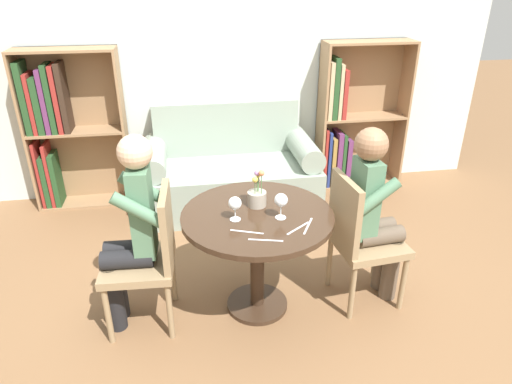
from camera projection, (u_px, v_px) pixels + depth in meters
name	position (u px, v px, depth m)	size (l,w,h in m)	color
ground_plane	(257.00, 305.00, 3.05)	(16.00, 16.00, 0.00)	brown
back_wall	(222.00, 50.00, 4.16)	(5.20, 0.05, 2.70)	silver
round_table	(257.00, 234.00, 2.80)	(0.92, 0.92, 0.70)	#382619
couch	(230.00, 173.00, 4.24)	(1.57, 0.80, 0.92)	gray
bookshelf_left	(63.00, 127.00, 4.07)	(0.85, 0.28, 1.43)	#93704C
bookshelf_right	(349.00, 122.00, 4.51)	(0.85, 0.28, 1.43)	#93704C
chair_left	(150.00, 254.00, 2.72)	(0.44, 0.44, 0.90)	#937A56
chair_right	(359.00, 235.00, 2.90)	(0.46, 0.46, 0.90)	#937A56
person_left	(131.00, 232.00, 2.64)	(0.43, 0.36, 1.24)	black
person_right	(374.00, 213.00, 2.86)	(0.44, 0.37, 1.21)	brown
wine_glass_left	(235.00, 204.00, 2.62)	(0.08, 0.08, 0.15)	white
wine_glass_right	(281.00, 201.00, 2.64)	(0.08, 0.08, 0.16)	white
flower_vase	(257.00, 195.00, 2.80)	(0.12, 0.12, 0.25)	#9E9384
knife_left_setting	(298.00, 228.00, 2.58)	(0.16, 0.12, 0.00)	silver
fork_left_setting	(247.00, 232.00, 2.54)	(0.18, 0.08, 0.00)	silver
knife_right_setting	(308.00, 226.00, 2.60)	(0.10, 0.17, 0.00)	silver
fork_right_setting	(266.00, 240.00, 2.47)	(0.19, 0.06, 0.00)	silver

